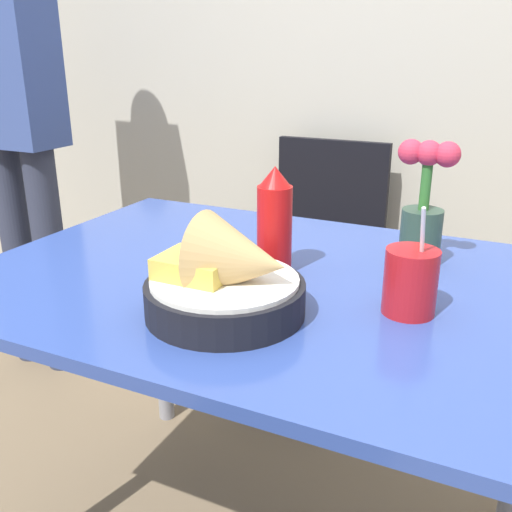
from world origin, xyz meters
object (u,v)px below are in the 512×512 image
at_px(drink_cup, 410,284).
at_px(food_basket, 230,281).
at_px(flower_vase, 423,210).
at_px(ketchup_bottle, 275,222).
at_px(chair_far_window, 321,242).
at_px(person_standing, 12,96).

bearing_deg(drink_cup, food_basket, -152.77).
relative_size(drink_cup, flower_vase, 0.76).
distance_m(food_basket, ketchup_bottle, 0.22).
bearing_deg(chair_far_window, person_standing, -158.34).
height_order(chair_far_window, flower_vase, flower_vase).
bearing_deg(drink_cup, ketchup_bottle, 164.55).
xyz_separation_m(chair_far_window, flower_vase, (0.44, -0.66, 0.33)).
bearing_deg(food_basket, flower_vase, 58.38).
distance_m(chair_far_window, ketchup_bottle, 0.91).
xyz_separation_m(ketchup_bottle, flower_vase, (0.25, 0.17, 0.01)).
bearing_deg(flower_vase, drink_cup, -83.29).
height_order(flower_vase, person_standing, person_standing).
bearing_deg(food_basket, person_standing, 150.62).
height_order(chair_far_window, drink_cup, drink_cup).
xyz_separation_m(food_basket, drink_cup, (0.27, 0.14, -0.01)).
bearing_deg(drink_cup, flower_vase, 96.71).
relative_size(food_basket, ketchup_bottle, 1.26).
relative_size(ketchup_bottle, flower_vase, 0.84).
bearing_deg(ketchup_bottle, flower_vase, 34.04).
xyz_separation_m(chair_far_window, ketchup_bottle, (0.18, -0.83, 0.32)).
relative_size(chair_far_window, ketchup_bottle, 3.99).
xyz_separation_m(ketchup_bottle, person_standing, (-1.16, 0.44, 0.17)).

